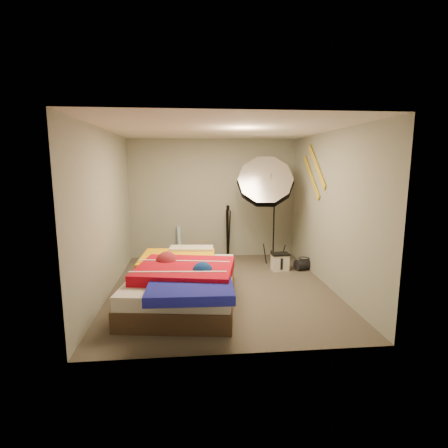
{
  "coord_description": "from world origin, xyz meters",
  "views": [
    {
      "loc": [
        -0.48,
        -5.39,
        2.0
      ],
      "look_at": [
        0.1,
        0.6,
        0.95
      ],
      "focal_mm": 28.0,
      "sensor_mm": 36.0,
      "label": 1
    }
  ],
  "objects": [
    {
      "name": "wall_stripe_upper",
      "position": [
        1.73,
        0.6,
        1.95
      ],
      "size": [
        0.02,
        0.91,
        0.78
      ],
      "primitive_type": "cube",
      "rotation": [
        0.7,
        0.0,
        0.0
      ],
      "color": "gold",
      "rests_on": "wall_right"
    },
    {
      "name": "ceiling",
      "position": [
        0.0,
        0.0,
        2.5
      ],
      "size": [
        4.0,
        4.0,
        0.0
      ],
      "primitive_type": "plane",
      "rotation": [
        3.14,
        0.0,
        0.0
      ],
      "color": "silver",
      "rests_on": "wall_back"
    },
    {
      "name": "duffel_bag",
      "position": [
        1.65,
        0.83,
        0.1
      ],
      "size": [
        0.38,
        0.29,
        0.21
      ],
      "primitive_type": "cylinder",
      "rotation": [
        0.0,
        1.57,
        0.29
      ],
      "color": "black",
      "rests_on": "floor"
    },
    {
      "name": "wall_right",
      "position": [
        1.75,
        0.0,
        1.25
      ],
      "size": [
        0.0,
        4.0,
        4.0
      ],
      "primitive_type": "plane",
      "rotation": [
        1.57,
        0.0,
        -1.57
      ],
      "color": "gray",
      "rests_on": "floor"
    },
    {
      "name": "wall_back",
      "position": [
        0.0,
        2.0,
        1.25
      ],
      "size": [
        3.5,
        0.0,
        3.5
      ],
      "primitive_type": "plane",
      "rotation": [
        1.57,
        0.0,
        0.0
      ],
      "color": "gray",
      "rests_on": "floor"
    },
    {
      "name": "wrapping_roll",
      "position": [
        -0.73,
        1.9,
        0.34
      ],
      "size": [
        0.13,
        0.21,
        0.68
      ],
      "primitive_type": "cylinder",
      "rotation": [
        -0.17,
        0.0,
        0.29
      ],
      "color": "#5C91D4",
      "rests_on": "floor"
    },
    {
      "name": "bed",
      "position": [
        -0.59,
        -0.53,
        0.31
      ],
      "size": [
        1.71,
        2.35,
        0.61
      ],
      "color": "#4E3627",
      "rests_on": "floor"
    },
    {
      "name": "wall_left",
      "position": [
        -1.75,
        0.0,
        1.25
      ],
      "size": [
        0.0,
        4.0,
        4.0
      ],
      "primitive_type": "plane",
      "rotation": [
        1.57,
        0.0,
        1.57
      ],
      "color": "gray",
      "rests_on": "floor"
    },
    {
      "name": "floor",
      "position": [
        0.0,
        0.0,
        0.0
      ],
      "size": [
        4.0,
        4.0,
        0.0
      ],
      "primitive_type": "plane",
      "color": "brown",
      "rests_on": "ground"
    },
    {
      "name": "wall_stripe_lower",
      "position": [
        1.73,
        0.85,
        1.75
      ],
      "size": [
        0.02,
        0.91,
        0.78
      ],
      "primitive_type": "cube",
      "rotation": [
        0.7,
        0.0,
        0.0
      ],
      "color": "gold",
      "rests_on": "wall_right"
    },
    {
      "name": "camera_case",
      "position": [
        1.19,
        0.85,
        0.15
      ],
      "size": [
        0.31,
        0.23,
        0.31
      ],
      "primitive_type": "cube",
      "rotation": [
        0.0,
        0.0,
        0.03
      ],
      "color": "silver",
      "rests_on": "floor"
    },
    {
      "name": "wall_front",
      "position": [
        0.0,
        -2.0,
        1.25
      ],
      "size": [
        3.5,
        0.0,
        3.5
      ],
      "primitive_type": "plane",
      "rotation": [
        -1.57,
        0.0,
        0.0
      ],
      "color": "gray",
      "rests_on": "floor"
    },
    {
      "name": "camera_tripod",
      "position": [
        0.29,
        1.75,
        0.65
      ],
      "size": [
        0.06,
        0.06,
        1.14
      ],
      "color": "black",
      "rests_on": "floor"
    },
    {
      "name": "tote_bag",
      "position": [
        -0.29,
        1.45,
        0.17
      ],
      "size": [
        0.38,
        0.25,
        0.36
      ],
      "primitive_type": "cube",
      "rotation": [
        -0.14,
        0.0,
        0.3
      ],
      "color": "#9D7F52",
      "rests_on": "floor"
    },
    {
      "name": "photo_umbrella",
      "position": [
        0.94,
        1.16,
        1.62
      ],
      "size": [
        1.4,
        1.1,
        2.26
      ],
      "color": "black",
      "rests_on": "floor"
    }
  ]
}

